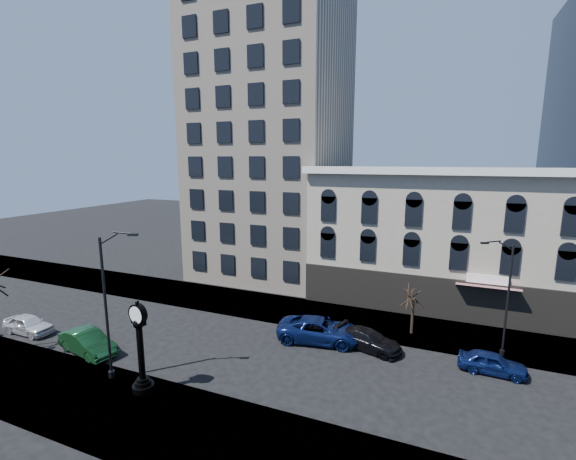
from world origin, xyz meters
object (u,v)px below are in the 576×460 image
at_px(street_clock, 141,350).
at_px(street_lamp_near, 114,267).
at_px(car_near_a, 28,324).
at_px(car_near_b, 88,342).

height_order(street_clock, street_lamp_near, street_lamp_near).
bearing_deg(street_clock, car_near_a, 176.80).
distance_m(street_clock, car_near_a, 13.94).
xyz_separation_m(street_clock, car_near_b, (-6.72, 2.08, -1.76)).
bearing_deg(car_near_b, street_lamp_near, -96.95).
distance_m(street_clock, car_near_b, 7.25).
distance_m(street_clock, street_lamp_near, 4.97).
bearing_deg(car_near_b, car_near_a, 96.79).
height_order(street_lamp_near, car_near_a, street_lamp_near).
distance_m(street_lamp_near, car_near_a, 13.27).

